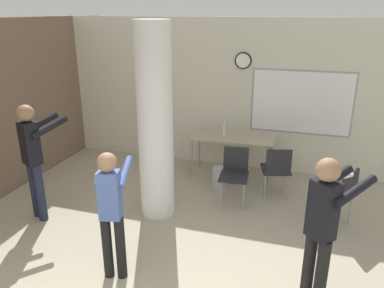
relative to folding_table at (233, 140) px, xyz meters
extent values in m
cube|color=beige|center=(0.02, 0.57, 0.70)|extent=(8.00, 0.12, 2.80)
cylinder|color=black|center=(0.04, 0.50, 1.35)|extent=(0.30, 0.03, 0.30)
cylinder|color=white|center=(0.04, 0.48, 1.35)|extent=(0.26, 0.01, 0.25)
cube|color=#99999E|center=(1.12, 0.51, 0.65)|extent=(1.77, 0.01, 1.16)
cube|color=white|center=(1.12, 0.50, 0.65)|extent=(1.71, 0.02, 1.10)
cylinder|color=white|center=(-0.80, -1.64, 0.70)|extent=(0.50, 0.50, 2.80)
cube|color=tan|center=(0.00, 0.00, 0.04)|extent=(1.50, 0.63, 0.03)
cylinder|color=gray|center=(-0.69, -0.26, -0.34)|extent=(0.04, 0.04, 0.73)
cylinder|color=gray|center=(0.69, -0.26, -0.34)|extent=(0.04, 0.04, 0.73)
cylinder|color=gray|center=(-0.69, 0.26, -0.34)|extent=(0.04, 0.04, 0.73)
cylinder|color=gray|center=(0.69, 0.26, -0.34)|extent=(0.04, 0.04, 0.73)
cylinder|color=silver|center=(-0.16, -0.01, 0.16)|extent=(0.07, 0.07, 0.21)
cylinder|color=silver|center=(-0.16, -0.01, 0.31)|extent=(0.03, 0.03, 0.09)
cylinder|color=#B2B2B7|center=(-0.08, -0.58, -0.51)|extent=(0.27, 0.27, 0.37)
cube|color=#232328|center=(0.83, -0.54, -0.25)|extent=(0.54, 0.54, 0.04)
cube|color=#232328|center=(0.88, -0.74, -0.03)|extent=(0.39, 0.13, 0.40)
cylinder|color=#99999E|center=(0.96, -0.32, -0.49)|extent=(0.02, 0.02, 0.43)
cylinder|color=#99999E|center=(0.61, -0.41, -0.49)|extent=(0.02, 0.02, 0.43)
cylinder|color=#99999E|center=(1.05, -0.67, -0.49)|extent=(0.02, 0.02, 0.43)
cylinder|color=#99999E|center=(0.70, -0.76, -0.49)|extent=(0.02, 0.02, 0.43)
cube|color=#232328|center=(1.70, -1.19, -0.25)|extent=(0.61, 0.61, 0.04)
cube|color=#232328|center=(1.87, -1.31, -0.03)|extent=(0.24, 0.35, 0.40)
cylinder|color=#99999E|center=(1.65, -0.94, -0.49)|extent=(0.02, 0.02, 0.43)
cylinder|color=#99999E|center=(1.45, -1.24, -0.49)|extent=(0.02, 0.02, 0.43)
cylinder|color=#99999E|center=(1.95, -1.14, -0.49)|extent=(0.02, 0.02, 0.43)
cylinder|color=#99999E|center=(1.75, -1.44, -0.49)|extent=(0.02, 0.02, 0.43)
cube|color=#232328|center=(0.23, -1.02, -0.25)|extent=(0.47, 0.47, 0.04)
cube|color=#232328|center=(0.22, -0.82, -0.03)|extent=(0.40, 0.06, 0.40)
cylinder|color=#99999E|center=(0.07, -1.21, -0.49)|extent=(0.02, 0.02, 0.43)
cylinder|color=#99999E|center=(0.43, -1.19, -0.49)|extent=(0.02, 0.02, 0.43)
cylinder|color=#99999E|center=(0.04, -0.85, -0.49)|extent=(0.02, 0.02, 0.43)
cylinder|color=#99999E|center=(0.40, -0.83, -0.49)|extent=(0.02, 0.02, 0.43)
cylinder|color=#1E2338|center=(-2.33, -2.35, -0.27)|extent=(0.13, 0.13, 0.87)
cylinder|color=#1E2338|center=(-2.48, -2.28, -0.27)|extent=(0.13, 0.13, 0.87)
cube|color=black|center=(-2.41, -2.31, 0.47)|extent=(0.31, 0.29, 0.61)
sphere|color=#997051|center=(-2.41, -2.31, 0.90)|extent=(0.23, 0.23, 0.23)
cylinder|color=black|center=(-2.17, -2.16, 0.67)|extent=(0.32, 0.53, 0.25)
cylinder|color=black|center=(-2.42, -2.03, 0.67)|extent=(0.32, 0.53, 0.25)
cylinder|color=black|center=(1.50, -3.04, -0.28)|extent=(0.12, 0.12, 0.84)
cylinder|color=black|center=(1.38, -2.92, -0.28)|extent=(0.12, 0.12, 0.84)
cube|color=black|center=(1.44, -2.98, 0.43)|extent=(0.31, 0.31, 0.59)
sphere|color=#997051|center=(1.44, -2.98, 0.84)|extent=(0.23, 0.23, 0.23)
cylinder|color=black|center=(1.70, -2.90, 0.63)|extent=(0.42, 0.44, 0.24)
cylinder|color=black|center=(1.51, -2.72, 0.63)|extent=(0.42, 0.44, 0.24)
cube|color=white|center=(1.67, -2.54, 0.63)|extent=(0.12, 0.12, 0.04)
cylinder|color=black|center=(-0.64, -3.14, -0.31)|extent=(0.11, 0.11, 0.77)
cylinder|color=black|center=(-0.79, -3.17, -0.31)|extent=(0.11, 0.11, 0.77)
cube|color=#4C66AD|center=(-0.72, -3.16, 0.35)|extent=(0.26, 0.22, 0.55)
sphere|color=#997051|center=(-0.72, -3.16, 0.72)|extent=(0.21, 0.21, 0.21)
cylinder|color=#4C66AD|center=(-0.65, -2.92, 0.52)|extent=(0.19, 0.49, 0.22)
cylinder|color=#4C66AD|center=(-0.89, -2.97, 0.52)|extent=(0.19, 0.49, 0.22)
cube|color=white|center=(-0.94, -2.76, 0.52)|extent=(0.06, 0.13, 0.04)
camera|label=1|loc=(1.17, -6.31, 2.21)|focal=35.00mm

